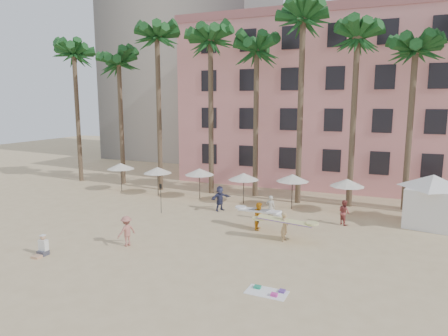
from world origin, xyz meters
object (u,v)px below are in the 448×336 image
Objects in this scene: pink_hotel at (363,104)px; cabana at (432,196)px; carrier_white at (259,215)px; carrier_yellow at (285,225)px.

cabana is at bearing -69.15° from pink_hotel.
pink_hotel reaches higher than cabana.
pink_hotel reaches higher than carrier_white.
carrier_yellow is 2.53m from carrier_white.
carrier_yellow is (-8.25, -6.47, -1.07)m from cabana.
pink_hotel is at bearing 110.85° from cabana.
pink_hotel reaches higher than carrier_yellow.
carrier_yellow is at bearing -141.89° from cabana.
carrier_yellow is 1.09× the size of carrier_white.
carrier_white is at bearing -154.21° from cabana.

